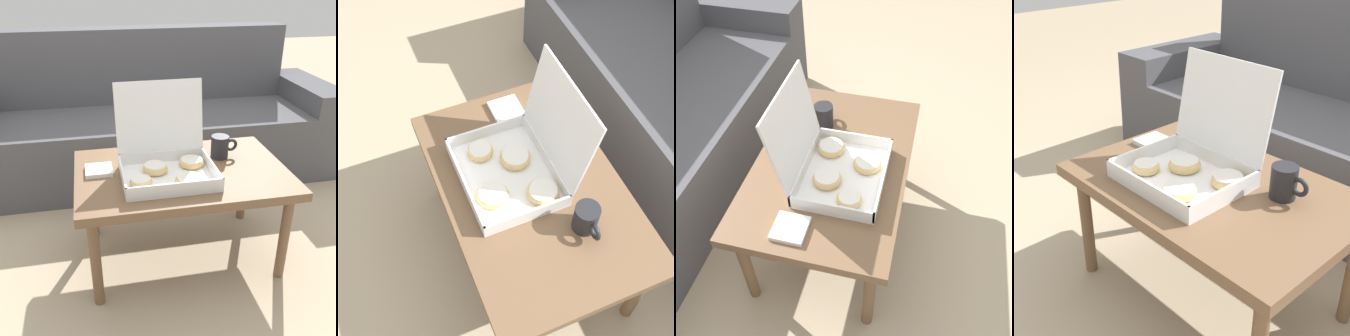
{
  "view_description": "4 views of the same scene",
  "coord_description": "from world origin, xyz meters",
  "views": [
    {
      "loc": [
        -0.37,
        -1.66,
        1.25
      ],
      "look_at": [
        -0.07,
        -0.24,
        0.51
      ],
      "focal_mm": 42.0,
      "sensor_mm": 36.0,
      "label": 1
    },
    {
      "loc": [
        0.78,
        -0.59,
        1.81
      ],
      "look_at": [
        -0.07,
        -0.24,
        0.51
      ],
      "focal_mm": 50.0,
      "sensor_mm": 36.0,
      "label": 2
    },
    {
      "loc": [
        -1.07,
        -0.48,
        1.57
      ],
      "look_at": [
        -0.07,
        -0.24,
        0.51
      ],
      "focal_mm": 42.0,
      "sensor_mm": 36.0,
      "label": 3
    },
    {
      "loc": [
        0.89,
        -1.13,
        1.21
      ],
      "look_at": [
        -0.07,
        -0.24,
        0.51
      ],
      "focal_mm": 50.0,
      "sensor_mm": 36.0,
      "label": 4
    }
  ],
  "objects": [
    {
      "name": "napkin_stack",
      "position": [
        -0.36,
        -0.12,
        0.47
      ],
      "size": [
        0.12,
        0.12,
        0.02
      ],
      "color": "white",
      "rests_on": "coffee_table"
    },
    {
      "name": "ground_plane",
      "position": [
        0.0,
        0.0,
        0.0
      ],
      "size": [
        12.0,
        12.0,
        0.0
      ],
      "primitive_type": "plane",
      "color": "tan"
    },
    {
      "name": "coffee_mug",
      "position": [
        0.21,
        -0.08,
        0.51
      ],
      "size": [
        0.13,
        0.08,
        0.11
      ],
      "color": "#232328",
      "rests_on": "coffee_table"
    },
    {
      "name": "coffee_table",
      "position": [
        0.0,
        -0.17,
        0.41
      ],
      "size": [
        0.93,
        0.6,
        0.46
      ],
      "color": "brown",
      "rests_on": "ground_plane"
    },
    {
      "name": "pastry_box",
      "position": [
        -0.07,
        -0.19,
        0.52
      ],
      "size": [
        0.39,
        0.38,
        0.37
      ],
      "color": "white",
      "rests_on": "coffee_table"
    }
  ]
}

